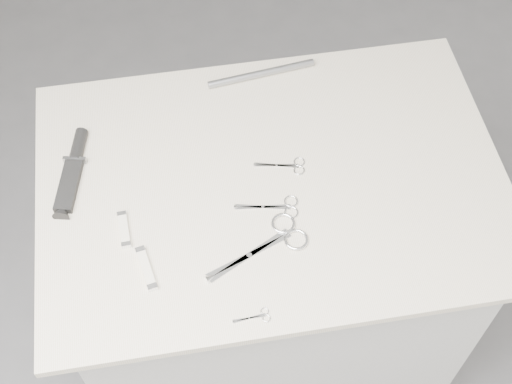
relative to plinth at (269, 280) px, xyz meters
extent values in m
cube|color=slate|center=(0.00, 0.00, -0.46)|extent=(4.00, 4.00, 0.01)
cube|color=#B9B9B6|center=(0.00, 0.00, 0.00)|extent=(0.90, 0.60, 0.90)
cube|color=beige|center=(0.00, 0.00, 0.46)|extent=(1.00, 0.70, 0.02)
cube|color=silver|center=(-0.08, -0.17, 0.47)|extent=(0.19, 0.11, 0.00)
cylinder|color=silver|center=(-0.08, -0.17, 0.47)|extent=(0.01, 0.01, 0.01)
torus|color=silver|center=(0.00, -0.11, 0.47)|extent=(0.05, 0.05, 0.01)
torus|color=silver|center=(0.02, -0.16, 0.47)|extent=(0.05, 0.05, 0.01)
cube|color=silver|center=(-0.03, -0.07, 0.47)|extent=(0.12, 0.04, 0.00)
cylinder|color=silver|center=(-0.03, -0.07, 0.47)|extent=(0.01, 0.01, 0.00)
torus|color=silver|center=(0.03, -0.06, 0.47)|extent=(0.03, 0.03, 0.00)
torus|color=silver|center=(0.02, -0.09, 0.47)|extent=(0.03, 0.03, 0.00)
cube|color=silver|center=(0.02, 0.03, 0.47)|extent=(0.10, 0.03, 0.00)
cylinder|color=silver|center=(0.02, 0.03, 0.47)|extent=(0.01, 0.01, 0.00)
torus|color=silver|center=(0.07, 0.04, 0.47)|extent=(0.03, 0.03, 0.00)
torus|color=silver|center=(0.06, 0.01, 0.47)|extent=(0.03, 0.03, 0.00)
cube|color=silver|center=(-0.10, -0.31, 0.47)|extent=(0.06, 0.01, 0.00)
cylinder|color=silver|center=(-0.10, -0.31, 0.47)|extent=(0.00, 0.00, 0.00)
torus|color=silver|center=(-0.07, -0.30, 0.47)|extent=(0.02, 0.02, 0.00)
torus|color=silver|center=(-0.07, -0.31, 0.47)|extent=(0.02, 0.02, 0.00)
cube|color=black|center=(-0.43, 0.05, 0.48)|extent=(0.06, 0.14, 0.02)
cube|color=gray|center=(-0.41, 0.12, 0.48)|extent=(0.05, 0.02, 0.02)
cylinder|color=black|center=(-0.40, 0.16, 0.48)|extent=(0.04, 0.08, 0.03)
cube|color=silver|center=(-0.32, -0.08, 0.48)|extent=(0.02, 0.08, 0.01)
cube|color=silver|center=(-0.32, -0.04, 0.48)|extent=(0.02, 0.01, 0.01)
cube|color=silver|center=(-0.32, -0.11, 0.48)|extent=(0.02, 0.01, 0.01)
cube|color=silver|center=(-0.28, -0.17, 0.48)|extent=(0.04, 0.10, 0.01)
cube|color=silver|center=(-0.29, -0.13, 0.48)|extent=(0.02, 0.02, 0.01)
cube|color=silver|center=(-0.27, -0.21, 0.48)|extent=(0.02, 0.02, 0.01)
cylinder|color=gray|center=(0.03, 0.30, 0.48)|extent=(0.26, 0.05, 0.02)
camera|label=1|loc=(-0.18, -0.86, 1.72)|focal=50.00mm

